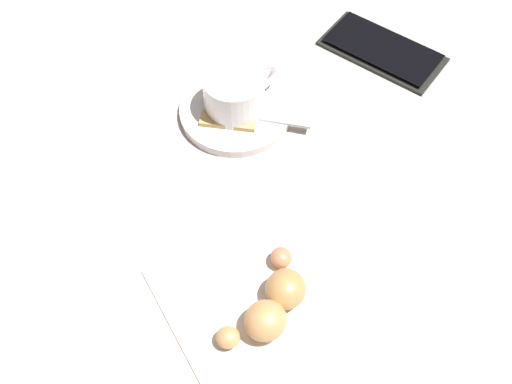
# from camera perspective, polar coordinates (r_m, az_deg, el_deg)

# --- Properties ---
(ground_plane) EXTENTS (1.80, 1.80, 0.00)m
(ground_plane) POSITION_cam_1_polar(r_m,az_deg,el_deg) (0.58, 1.77, 0.05)
(ground_plane) COLOR #B0A19A
(saucer) EXTENTS (0.13, 0.13, 0.01)m
(saucer) POSITION_cam_1_polar(r_m,az_deg,el_deg) (0.64, -2.08, 8.24)
(saucer) COLOR white
(saucer) RESTS_ON ground
(espresso_cup) EXTENTS (0.07, 0.09, 0.05)m
(espresso_cup) POSITION_cam_1_polar(r_m,az_deg,el_deg) (0.62, -2.09, 10.03)
(espresso_cup) COLOR white
(espresso_cup) RESTS_ON saucer
(teaspoon) EXTENTS (0.09, 0.10, 0.01)m
(teaspoon) POSITION_cam_1_polar(r_m,az_deg,el_deg) (0.63, -1.69, 8.02)
(teaspoon) COLOR silver
(teaspoon) RESTS_ON saucer
(sugar_packet) EXTENTS (0.05, 0.06, 0.01)m
(sugar_packet) POSITION_cam_1_polar(r_m,az_deg,el_deg) (0.62, -2.91, 7.17)
(sugar_packet) COLOR tan
(sugar_packet) RESTS_ON saucer
(napkin) EXTENTS (0.19, 0.20, 0.00)m
(napkin) POSITION_cam_1_polar(r_m,az_deg,el_deg) (0.52, 2.58, -11.19)
(napkin) COLOR white
(napkin) RESTS_ON ground
(croissant) EXTENTS (0.08, 0.11, 0.03)m
(croissant) POSITION_cam_1_polar(r_m,az_deg,el_deg) (0.51, 1.72, -11.19)
(croissant) COLOR tan
(croissant) RESTS_ON napkin
(cell_phone) EXTENTS (0.16, 0.13, 0.01)m
(cell_phone) POSITION_cam_1_polar(r_m,az_deg,el_deg) (0.73, 12.68, 13.87)
(cell_phone) COLOR black
(cell_phone) RESTS_ON ground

